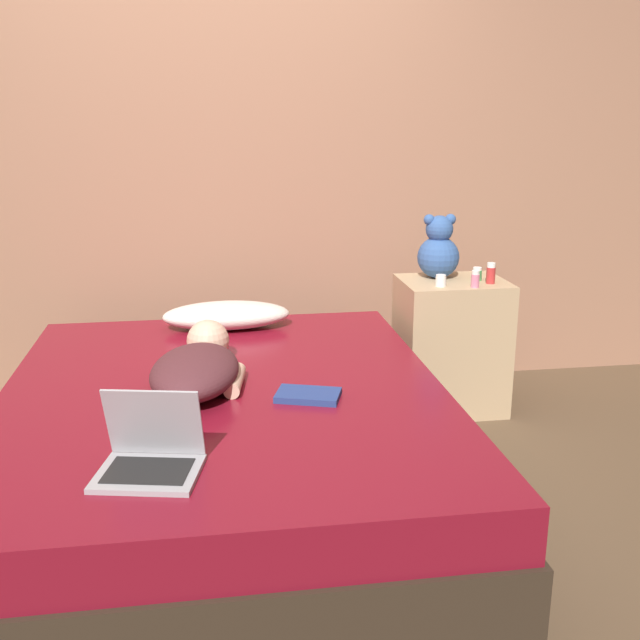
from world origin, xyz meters
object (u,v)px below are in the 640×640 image
object	(u,v)px
person_lying	(198,366)
bottle_white	(441,281)
bottle_green	(477,274)
teddy_bear	(439,250)
bottle_red	(491,273)
book	(308,395)
bottle_pink	(475,279)
pillow	(226,315)
laptop	(151,454)

from	to	relation	value
person_lying	bottle_white	bearing A→B (deg)	37.86
bottle_green	teddy_bear	bearing A→B (deg)	153.87
bottle_white	bottle_green	xyz separation A→B (m)	(0.22, 0.10, 0.00)
person_lying	teddy_bear	xyz separation A→B (m)	(1.20, 0.83, 0.26)
bottle_red	book	xyz separation A→B (m)	(-1.02, -0.87, -0.24)
person_lying	bottle_white	world-z (taller)	bottle_white
bottle_pink	pillow	bearing A→B (deg)	171.72
person_lying	laptop	size ratio (longest dim) A/B	2.16
laptop	book	distance (m)	0.73
bottle_green	bottle_white	bearing A→B (deg)	-155.73
laptop	teddy_bear	distance (m)	2.05
bottle_red	person_lying	bearing A→B (deg)	-154.66
teddy_bear	bottle_red	xyz separation A→B (m)	(0.22, -0.16, -0.09)
person_lying	laptop	bearing A→B (deg)	-92.43
laptop	bottle_green	size ratio (longest dim) A/B	5.07
bottle_red	bottle_green	bearing A→B (deg)	118.90
bottle_white	book	bearing A→B (deg)	-131.95
bottle_red	bottle_pink	bearing A→B (deg)	-145.28
laptop	book	xyz separation A→B (m)	(0.53, 0.50, -0.04)
bottle_pink	bottle_green	bearing A→B (deg)	66.72
teddy_bear	bottle_white	bearing A→B (deg)	-102.69
bottle_green	person_lying	bearing A→B (deg)	-151.53
laptop	bottle_red	distance (m)	2.08
bottle_green	book	distance (m)	1.38
pillow	book	bearing A→B (deg)	-74.77
bottle_red	pillow	bearing A→B (deg)	175.59
bottle_green	book	world-z (taller)	bottle_green
laptop	bottle_white	xyz separation A→B (m)	(1.29, 1.35, 0.17)
bottle_red	book	world-z (taller)	bottle_red
pillow	teddy_bear	size ratio (longest dim) A/B	1.89
pillow	person_lying	bearing A→B (deg)	-99.62
bottle_white	bottle_pink	distance (m)	0.16
person_lying	laptop	distance (m)	0.71
bottle_red	bottle_green	distance (m)	0.09
person_lying	book	world-z (taller)	person_lying
person_lying	bottle_green	size ratio (longest dim) A/B	10.95
teddy_bear	book	world-z (taller)	teddy_bear
bottle_white	bottle_pink	world-z (taller)	bottle_pink
person_lying	bottle_white	distance (m)	1.34
pillow	bottle_red	bearing A→B (deg)	-4.41
teddy_bear	bottle_red	size ratio (longest dim) A/B	3.15
bottle_green	book	xyz separation A→B (m)	(-0.98, -0.95, -0.22)
teddy_bear	bottle_red	bearing A→B (deg)	-36.56
bottle_red	bottle_white	distance (m)	0.26
book	teddy_bear	bearing A→B (deg)	52.11
pillow	bottle_pink	world-z (taller)	bottle_pink
teddy_bear	pillow	bearing A→B (deg)	-176.65
laptop	bottle_pink	bearing A→B (deg)	53.88
laptop	bottle_red	bearing A→B (deg)	53.44
laptop	teddy_bear	bearing A→B (deg)	60.95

